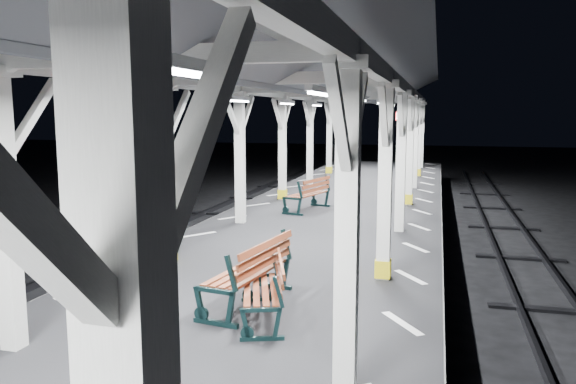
% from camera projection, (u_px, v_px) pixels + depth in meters
% --- Properties ---
extents(ground, '(120.00, 120.00, 0.00)m').
position_uv_depth(ground, '(231.00, 372.00, 8.28)').
color(ground, black).
rests_on(ground, ground).
extents(platform, '(6.00, 50.00, 1.00)m').
position_uv_depth(platform, '(231.00, 340.00, 8.21)').
color(platform, black).
rests_on(platform, ground).
extents(hazard_stripes_left, '(1.00, 48.00, 0.01)m').
position_uv_depth(hazard_stripes_left, '(83.00, 293.00, 8.77)').
color(hazard_stripes_left, silver).
rests_on(hazard_stripes_left, platform).
extents(hazard_stripes_right, '(1.00, 48.00, 0.01)m').
position_uv_depth(hazard_stripes_right, '(402.00, 323.00, 7.51)').
color(hazard_stripes_right, silver).
rests_on(hazard_stripes_right, platform).
extents(canopy, '(5.40, 49.00, 4.65)m').
position_uv_depth(canopy, '(226.00, 56.00, 7.63)').
color(canopy, silver).
rests_on(canopy, platform).
extents(bench_near, '(1.02, 1.64, 0.83)m').
position_uv_depth(bench_near, '(267.00, 288.00, 7.62)').
color(bench_near, black).
rests_on(bench_near, platform).
extents(bench_mid, '(0.94, 1.91, 0.99)m').
position_uv_depth(bench_mid, '(253.00, 271.00, 8.13)').
color(bench_mid, black).
rests_on(bench_mid, platform).
extents(bench_far, '(1.08, 1.87, 0.96)m').
position_uv_depth(bench_far, '(310.00, 193.00, 16.07)').
color(bench_far, black).
rests_on(bench_far, platform).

